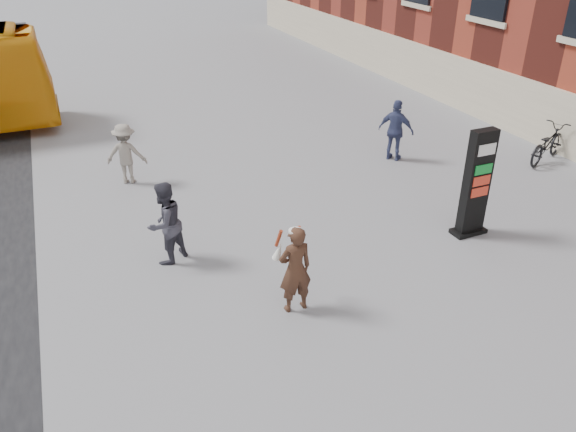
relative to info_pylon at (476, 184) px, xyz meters
name	(u,v)px	position (x,y,z in m)	size (l,w,h in m)	color
ground	(336,305)	(-3.90, -1.21, -1.20)	(100.00, 100.00, 0.00)	#9E9EA3
info_pylon	(476,184)	(0.00, 0.00, 0.00)	(0.78, 0.40, 2.41)	black
woman	(295,268)	(-4.63, -0.99, -0.35)	(0.63, 0.57, 1.67)	#41271A
pedestrian_a	(165,223)	(-6.37, 1.46, -0.34)	(0.84, 0.65, 1.73)	#35343E
pedestrian_b	(126,154)	(-6.51, 5.66, -0.41)	(1.03, 0.59, 1.59)	gray
pedestrian_c	(396,130)	(0.77, 4.30, -0.33)	(1.03, 0.43, 1.75)	#393F68
bike_6	(547,144)	(4.70, 2.54, -0.69)	(0.69, 1.97, 1.03)	black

